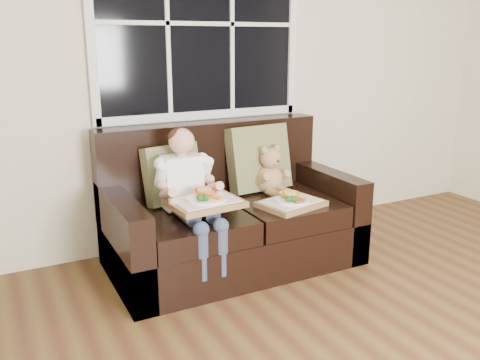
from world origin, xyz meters
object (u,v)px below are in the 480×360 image
tray_right (291,202)px  loveseat (229,219)px  teddy_bear (270,173)px  tray_left (205,201)px  child (188,185)px

tray_right → loveseat: bearing=123.7°
teddy_bear → tray_left: (-0.66, -0.34, -0.02)m
teddy_bear → tray_right: bearing=-101.6°
loveseat → teddy_bear: bearing=6.3°
teddy_bear → tray_right: teddy_bear is taller
child → tray_right: child is taller
child → tray_right: 0.71m
child → teddy_bear: child is taller
tray_right → child: bearing=151.8°
teddy_bear → tray_left: 0.74m
tray_right → tray_left: bearing=166.7°
child → tray_right: (0.67, -0.19, -0.16)m
loveseat → tray_left: (-0.31, -0.30, 0.27)m
child → teddy_bear: size_ratio=2.29×
loveseat → child: bearing=-161.4°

